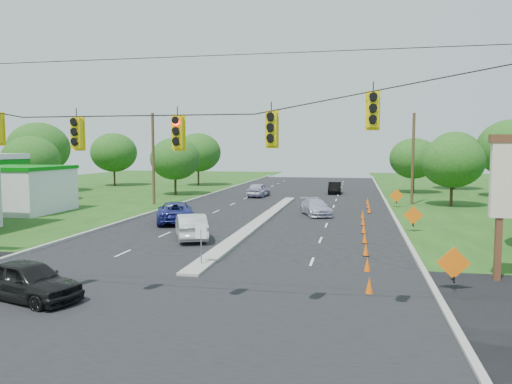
# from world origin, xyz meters

# --- Properties ---
(ground) EXTENTS (160.00, 160.00, 0.00)m
(ground) POSITION_xyz_m (0.00, 0.00, 0.00)
(ground) COLOR black
(ground) RESTS_ON ground
(cross_street) EXTENTS (160.00, 14.00, 0.02)m
(cross_street) POSITION_xyz_m (0.00, 0.00, 0.00)
(cross_street) COLOR black
(cross_street) RESTS_ON ground
(curb_left) EXTENTS (0.25, 110.00, 0.16)m
(curb_left) POSITION_xyz_m (-10.10, 30.00, 0.00)
(curb_left) COLOR gray
(curb_left) RESTS_ON ground
(curb_right) EXTENTS (0.25, 110.00, 0.16)m
(curb_right) POSITION_xyz_m (10.10, 30.00, 0.00)
(curb_right) COLOR gray
(curb_right) RESTS_ON ground
(median) EXTENTS (1.00, 34.00, 0.18)m
(median) POSITION_xyz_m (0.00, 21.00, 0.00)
(median) COLOR gray
(median) RESTS_ON ground
(median_sign) EXTENTS (0.55, 0.06, 2.05)m
(median_sign) POSITION_xyz_m (0.00, 6.00, 1.46)
(median_sign) COLOR gray
(median_sign) RESTS_ON ground
(signal_span) EXTENTS (25.60, 0.32, 9.00)m
(signal_span) POSITION_xyz_m (-0.05, -1.00, 4.97)
(signal_span) COLOR #422D1C
(signal_span) RESTS_ON ground
(utility_pole_far_left) EXTENTS (0.28, 0.28, 9.00)m
(utility_pole_far_left) POSITION_xyz_m (-12.50, 30.00, 4.50)
(utility_pole_far_left) COLOR #422D1C
(utility_pole_far_left) RESTS_ON ground
(utility_pole_far_right) EXTENTS (0.28, 0.28, 9.00)m
(utility_pole_far_right) POSITION_xyz_m (12.50, 35.00, 4.50)
(utility_pole_far_right) COLOR #422D1C
(utility_pole_far_right) RESTS_ON ground
(cone_0) EXTENTS (0.32, 0.32, 0.70)m
(cone_0) POSITION_xyz_m (7.62, 3.00, 0.35)
(cone_0) COLOR #E5580A
(cone_0) RESTS_ON ground
(cone_1) EXTENTS (0.32, 0.32, 0.70)m
(cone_1) POSITION_xyz_m (7.62, 6.50, 0.35)
(cone_1) COLOR #E5580A
(cone_1) RESTS_ON ground
(cone_2) EXTENTS (0.32, 0.32, 0.70)m
(cone_2) POSITION_xyz_m (7.62, 10.00, 0.35)
(cone_2) COLOR #E5580A
(cone_2) RESTS_ON ground
(cone_3) EXTENTS (0.32, 0.32, 0.70)m
(cone_3) POSITION_xyz_m (7.62, 13.50, 0.35)
(cone_3) COLOR #E5580A
(cone_3) RESTS_ON ground
(cone_4) EXTENTS (0.32, 0.32, 0.70)m
(cone_4) POSITION_xyz_m (7.62, 17.00, 0.35)
(cone_4) COLOR #E5580A
(cone_4) RESTS_ON ground
(cone_5) EXTENTS (0.32, 0.32, 0.70)m
(cone_5) POSITION_xyz_m (7.62, 20.50, 0.35)
(cone_5) COLOR #E5580A
(cone_5) RESTS_ON ground
(cone_6) EXTENTS (0.32, 0.32, 0.70)m
(cone_6) POSITION_xyz_m (7.62, 24.00, 0.35)
(cone_6) COLOR #E5580A
(cone_6) RESTS_ON ground
(cone_7) EXTENTS (0.32, 0.32, 0.70)m
(cone_7) POSITION_xyz_m (8.22, 27.50, 0.35)
(cone_7) COLOR #E5580A
(cone_7) RESTS_ON ground
(cone_8) EXTENTS (0.32, 0.32, 0.70)m
(cone_8) POSITION_xyz_m (8.22, 31.00, 0.35)
(cone_8) COLOR #E5580A
(cone_8) RESTS_ON ground
(cone_9) EXTENTS (0.32, 0.32, 0.70)m
(cone_9) POSITION_xyz_m (8.22, 34.50, 0.35)
(cone_9) COLOR #E5580A
(cone_9) RESTS_ON ground
(work_sign_0) EXTENTS (1.27, 0.58, 1.37)m
(work_sign_0) POSITION_xyz_m (10.80, 4.00, 1.09)
(work_sign_0) COLOR black
(work_sign_0) RESTS_ON ground
(work_sign_1) EXTENTS (1.27, 0.58, 1.37)m
(work_sign_1) POSITION_xyz_m (10.80, 18.00, 1.09)
(work_sign_1) COLOR black
(work_sign_1) RESTS_ON ground
(work_sign_2) EXTENTS (1.27, 0.58, 1.37)m
(work_sign_2) POSITION_xyz_m (10.80, 32.00, 1.09)
(work_sign_2) COLOR black
(work_sign_2) RESTS_ON ground
(tree_2) EXTENTS (5.88, 5.88, 6.86)m
(tree_2) POSITION_xyz_m (-26.00, 30.00, 4.34)
(tree_2) COLOR black
(tree_2) RESTS_ON ground
(tree_3) EXTENTS (7.56, 7.56, 8.82)m
(tree_3) POSITION_xyz_m (-32.00, 40.00, 5.58)
(tree_3) COLOR black
(tree_3) RESTS_ON ground
(tree_4) EXTENTS (6.72, 6.72, 7.84)m
(tree_4) POSITION_xyz_m (-28.00, 52.00, 4.96)
(tree_4) COLOR black
(tree_4) RESTS_ON ground
(tree_5) EXTENTS (5.88, 5.88, 6.86)m
(tree_5) POSITION_xyz_m (-14.00, 40.00, 4.34)
(tree_5) COLOR black
(tree_5) RESTS_ON ground
(tree_6) EXTENTS (6.72, 6.72, 7.84)m
(tree_6) POSITION_xyz_m (-16.00, 55.00, 4.96)
(tree_6) COLOR black
(tree_6) RESTS_ON ground
(tree_9) EXTENTS (5.88, 5.88, 6.86)m
(tree_9) POSITION_xyz_m (16.00, 34.00, 4.34)
(tree_9) COLOR black
(tree_9) RESTS_ON ground
(tree_10) EXTENTS (7.56, 7.56, 8.82)m
(tree_10) POSITION_xyz_m (24.00, 44.00, 5.58)
(tree_10) COLOR black
(tree_10) RESTS_ON ground
(tree_11) EXTENTS (6.72, 6.72, 7.84)m
(tree_11) POSITION_xyz_m (20.00, 55.00, 4.96)
(tree_11) COLOR black
(tree_11) RESTS_ON ground
(tree_12) EXTENTS (5.88, 5.88, 6.86)m
(tree_12) POSITION_xyz_m (14.00, 48.00, 4.34)
(tree_12) COLOR black
(tree_12) RESTS_ON ground
(black_sedan) EXTENTS (4.71, 2.97, 1.49)m
(black_sedan) POSITION_xyz_m (-4.61, -0.21, 0.75)
(black_sedan) COLOR black
(black_sedan) RESTS_ON ground
(white_sedan) EXTENTS (3.47, 5.09, 1.59)m
(white_sedan) POSITION_xyz_m (-2.83, 12.83, 0.79)
(white_sedan) COLOR #B7B7B7
(white_sedan) RESTS_ON ground
(blue_pickup) EXTENTS (4.53, 6.30, 1.59)m
(blue_pickup) POSITION_xyz_m (-6.20, 19.13, 0.80)
(blue_pickup) COLOR navy
(blue_pickup) RESTS_ON ground
(silver_car_far) EXTENTS (3.33, 5.03, 1.35)m
(silver_car_far) POSITION_xyz_m (3.80, 25.33, 0.68)
(silver_car_far) COLOR #AAA8C3
(silver_car_far) RESTS_ON ground
(silver_car_oncoming) EXTENTS (2.28, 4.85, 1.60)m
(silver_car_oncoming) POSITION_xyz_m (-3.95, 40.16, 0.80)
(silver_car_oncoming) COLOR #ACA5C6
(silver_car_oncoming) RESTS_ON ground
(dark_car_receding) EXTENTS (1.59, 4.38, 1.43)m
(dark_car_receding) POSITION_xyz_m (4.50, 45.91, 0.72)
(dark_car_receding) COLOR black
(dark_car_receding) RESTS_ON ground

